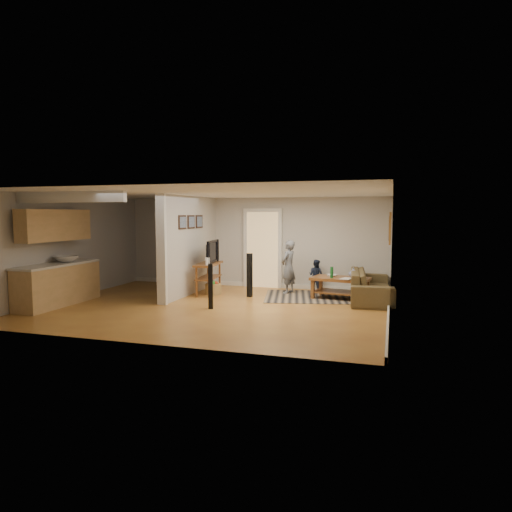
# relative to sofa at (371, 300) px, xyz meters

# --- Properties ---
(ground) EXTENTS (7.50, 7.50, 0.00)m
(ground) POSITION_rel_sofa_xyz_m (-3.30, -1.84, 0.00)
(ground) COLOR brown
(ground) RESTS_ON ground
(room_shell) EXTENTS (7.54, 6.02, 2.52)m
(room_shell) POSITION_rel_sofa_xyz_m (-4.37, -1.41, 1.46)
(room_shell) COLOR beige
(room_shell) RESTS_ON ground
(area_rug) EXTENTS (2.84, 2.32, 0.01)m
(area_rug) POSITION_rel_sofa_xyz_m (-1.31, 0.03, 0.01)
(area_rug) COLOR black
(area_rug) RESTS_ON ground
(sofa) EXTENTS (1.15, 2.48, 0.70)m
(sofa) POSITION_rel_sofa_xyz_m (0.00, 0.00, 0.00)
(sofa) COLOR #494424
(sofa) RESTS_ON ground
(coffee_table) EXTENTS (1.45, 1.00, 0.79)m
(coffee_table) POSITION_rel_sofa_xyz_m (-0.70, -0.06, 0.41)
(coffee_table) COLOR brown
(coffee_table) RESTS_ON ground
(tv_console) EXTENTS (0.63, 1.31, 1.09)m
(tv_console) POSITION_rel_sofa_xyz_m (-4.04, -0.31, 0.72)
(tv_console) COLOR brown
(tv_console) RESTS_ON ground
(speaker_left) EXTENTS (0.12, 0.12, 0.98)m
(speaker_left) POSITION_rel_sofa_xyz_m (-3.28, -2.04, 0.49)
(speaker_left) COLOR black
(speaker_left) RESTS_ON ground
(speaker_right) EXTENTS (0.14, 0.14, 1.09)m
(speaker_right) POSITION_rel_sofa_xyz_m (-2.90, -0.44, 0.54)
(speaker_right) COLOR black
(speaker_right) RESTS_ON ground
(toy_basket) EXTENTS (0.41, 0.41, 0.37)m
(toy_basket) POSITION_rel_sofa_xyz_m (-3.90, -0.36, 0.15)
(toy_basket) COLOR olive
(toy_basket) RESTS_ON ground
(child) EXTENTS (0.46, 0.58, 1.38)m
(child) POSITION_rel_sofa_xyz_m (-2.09, 0.33, 0.00)
(child) COLOR slate
(child) RESTS_ON ground
(toddler) EXTENTS (0.50, 0.45, 0.85)m
(toddler) POSITION_rel_sofa_xyz_m (-1.46, 0.86, 0.00)
(toddler) COLOR #212B46
(toddler) RESTS_ON ground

